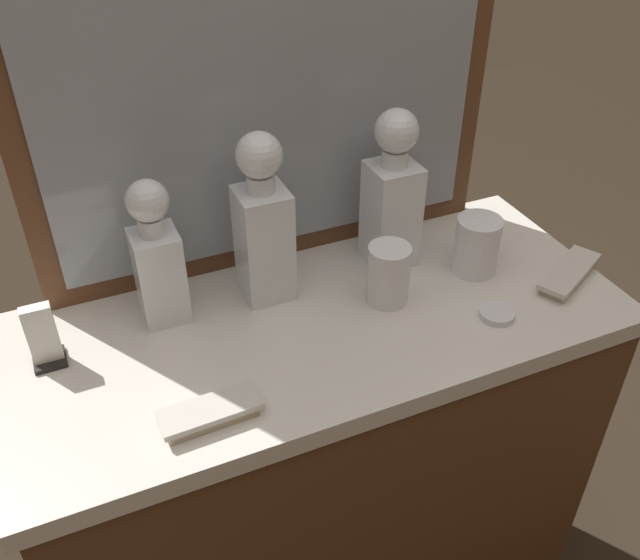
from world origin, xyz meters
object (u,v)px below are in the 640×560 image
crystal_tumbler_left (389,277)px  porcelain_dish (497,314)px  crystal_decanter_left (158,265)px  crystal_tumbler_far_left (476,247)px  napkin_holder (44,340)px  crystal_decanter_front (392,203)px  silver_brush_center (210,413)px  silver_brush_rear (569,274)px  crystal_decanter_rear (264,233)px

crystal_tumbler_left → porcelain_dish: (0.15, -0.12, -0.04)m
crystal_decanter_left → crystal_tumbler_far_left: (0.56, -0.10, -0.05)m
crystal_tumbler_far_left → napkin_holder: bearing=175.8°
napkin_holder → crystal_decanter_front: bearing=3.6°
crystal_decanter_left → crystal_decanter_front: size_ratio=0.86×
crystal_decanter_left → porcelain_dish: crystal_decanter_left is taller
crystal_decanter_front → silver_brush_center: crystal_decanter_front is taller
crystal_tumbler_far_left → silver_brush_rear: bearing=-34.6°
crystal_tumbler_far_left → porcelain_dish: crystal_tumbler_far_left is taller
crystal_tumbler_far_left → crystal_tumbler_left: 0.19m
crystal_decanter_rear → silver_brush_rear: 0.57m
crystal_decanter_rear → silver_brush_center: 0.33m
crystal_tumbler_far_left → crystal_decanter_left: bearing=170.1°
silver_brush_center → silver_brush_rear: bearing=5.3°
crystal_decanter_left → silver_brush_center: bearing=-89.4°
silver_brush_center → crystal_decanter_rear: bearing=54.7°
crystal_tumbler_far_left → napkin_holder: 0.76m
crystal_decanter_rear → porcelain_dish: (0.34, -0.22, -0.12)m
crystal_decanter_rear → crystal_tumbler_far_left: (0.38, -0.09, -0.08)m
crystal_decanter_front → napkin_holder: size_ratio=2.75×
napkin_holder → crystal_tumbler_far_left: bearing=-4.2°
crystal_decanter_front → porcelain_dish: size_ratio=5.01×
crystal_tumbler_left → silver_brush_center: bearing=-158.4°
crystal_decanter_left → crystal_tumbler_far_left: crystal_decanter_left is taller
crystal_tumbler_left → crystal_decanter_left: bearing=162.6°
crystal_decanter_left → crystal_decanter_front: crystal_decanter_front is taller
crystal_decanter_rear → napkin_holder: (-0.38, -0.03, -0.08)m
crystal_decanter_left → napkin_holder: (-0.20, -0.04, -0.06)m
silver_brush_center → silver_brush_rear: 0.70m
crystal_tumbler_far_left → silver_brush_rear: crystal_tumbler_far_left is taller
crystal_decanter_front → napkin_holder: crystal_decanter_front is taller
porcelain_dish → napkin_holder: (-0.72, 0.19, 0.04)m
silver_brush_rear → crystal_tumbler_far_left: bearing=145.4°
silver_brush_center → crystal_decanter_front: bearing=31.1°
crystal_decanter_front → crystal_decanter_rear: 0.25m
crystal_decanter_front → crystal_tumbler_far_left: size_ratio=2.79×
crystal_decanter_left → napkin_holder: 0.21m
crystal_tumbler_left → silver_brush_rear: size_ratio=0.63×
silver_brush_rear → crystal_decanter_rear: bearing=160.3°
crystal_tumbler_far_left → porcelain_dish: size_ratio=1.79×
crystal_decanter_front → crystal_tumbler_far_left: bearing=-36.2°
crystal_decanter_rear → crystal_tumbler_far_left: size_ratio=2.85×
crystal_decanter_left → napkin_holder: crystal_decanter_left is taller
crystal_decanter_front → silver_brush_center: 0.51m
crystal_tumbler_far_left → crystal_tumbler_left: same height
crystal_decanter_front → crystal_decanter_rear: size_ratio=0.98×
crystal_decanter_left → napkin_holder: size_ratio=2.36×
porcelain_dish → crystal_tumbler_left: bearing=142.0°
crystal_tumbler_far_left → silver_brush_rear: size_ratio=0.63×
crystal_decanter_left → crystal_tumbler_far_left: size_ratio=2.40×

